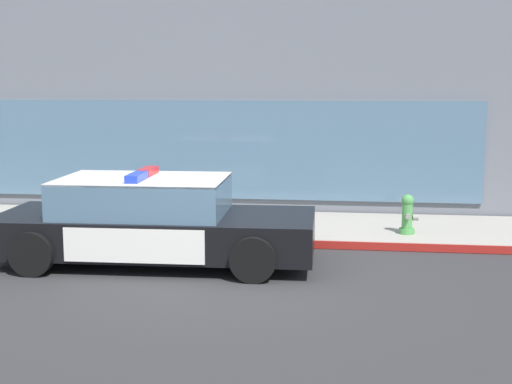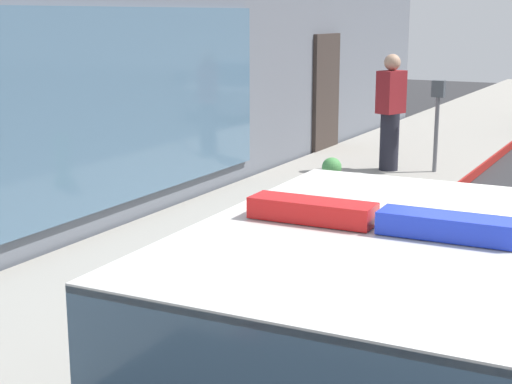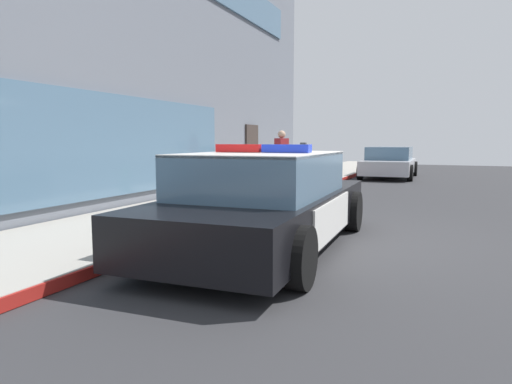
% 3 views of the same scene
% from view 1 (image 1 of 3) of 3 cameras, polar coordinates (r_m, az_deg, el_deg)
% --- Properties ---
extents(ground, '(48.00, 48.00, 0.00)m').
position_cam_1_polar(ground, '(10.49, -2.29, -6.97)').
color(ground, '#303033').
extents(sidewalk, '(48.00, 2.70, 0.15)m').
position_cam_1_polar(sidewalk, '(13.67, 0.04, -2.87)').
color(sidewalk, '#A39E93').
rests_on(sidewalk, ground).
extents(curb_red_paint, '(28.80, 0.04, 0.14)m').
position_cam_1_polar(curb_red_paint, '(12.35, -0.77, -4.16)').
color(curb_red_paint, maroon).
rests_on(curb_red_paint, ground).
extents(storefront_building, '(23.57, 10.04, 8.49)m').
position_cam_1_polar(storefront_building, '(19.75, 3.28, 12.92)').
color(storefront_building, slate).
rests_on(storefront_building, ground).
extents(police_cruiser, '(5.10, 2.26, 1.49)m').
position_cam_1_polar(police_cruiser, '(11.29, -8.48, -2.36)').
color(police_cruiser, black).
rests_on(police_cruiser, ground).
extents(fire_hydrant, '(0.34, 0.39, 0.73)m').
position_cam_1_polar(fire_hydrant, '(12.93, 12.30, -1.83)').
color(fire_hydrant, '#4C994C').
rests_on(fire_hydrant, sidewalk).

